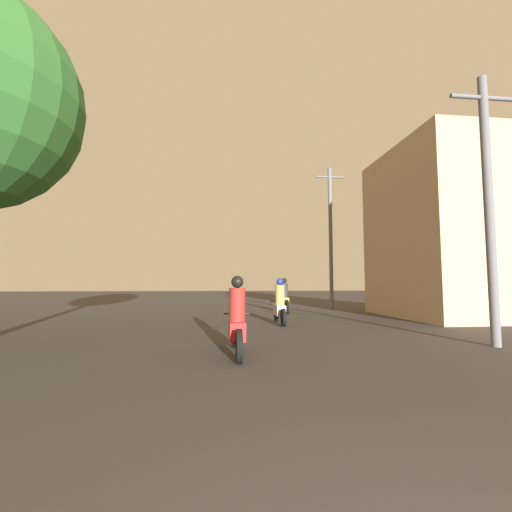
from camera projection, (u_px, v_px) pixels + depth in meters
name	position (u px, v px, depth m)	size (l,w,h in m)	color
motorcycle_red	(237.00, 323.00, 6.69)	(0.60, 2.07, 1.53)	black
motorcycle_silver	(280.00, 306.00, 11.68)	(0.60, 1.94, 1.56)	black
motorcycle_yellow	(284.00, 299.00, 16.26)	(0.60, 1.98, 1.63)	black
building_right_near	(444.00, 232.00, 14.19)	(4.38, 5.84, 6.98)	tan
utility_pole_near	(488.00, 201.00, 7.71)	(1.60, 0.20, 6.17)	slate
utility_pole_far	(331.00, 235.00, 18.42)	(1.60, 0.20, 7.66)	slate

